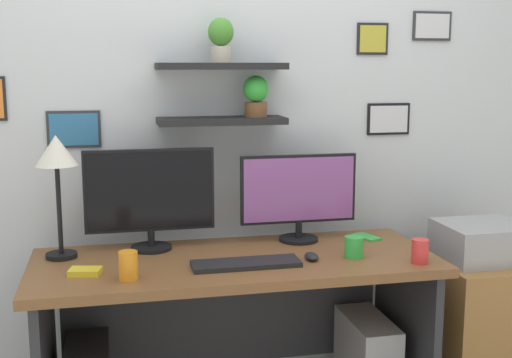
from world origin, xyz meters
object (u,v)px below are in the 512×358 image
object	(u,v)px
desk	(233,300)
desk_lamp	(57,161)
monitor_right	(299,194)
drawer_cabinet	(477,327)
keyboard	(246,264)
cell_phone	(367,237)
monitor_left	(150,196)
scissors_tray	(85,272)
computer_mouse	(312,256)
coffee_mug	(354,247)
pen_cup	(420,251)
printer	(482,242)
water_cup	(128,266)

from	to	relation	value
desk	desk_lamp	distance (m)	0.95
monitor_right	drawer_cabinet	xyz separation A→B (m)	(0.83, -0.20, -0.64)
keyboard	desk	bearing A→B (deg)	96.62
drawer_cabinet	keyboard	bearing A→B (deg)	-173.32
cell_phone	drawer_cabinet	xyz separation A→B (m)	(0.50, -0.17, -0.42)
keyboard	drawer_cabinet	size ratio (longest dim) A/B	0.66
monitor_left	scissors_tray	world-z (taller)	monitor_left
drawer_cabinet	scissors_tray	bearing A→B (deg)	-176.57
computer_mouse	coffee_mug	world-z (taller)	coffee_mug
desk_lamp	coffee_mug	world-z (taller)	desk_lamp
coffee_mug	desk	bearing A→B (deg)	162.45
computer_mouse	scissors_tray	bearing A→B (deg)	179.78
desk	desk_lamp	world-z (taller)	desk_lamp
computer_mouse	coffee_mug	xyz separation A→B (m)	(0.19, -0.00, 0.03)
coffee_mug	pen_cup	xyz separation A→B (m)	(0.24, -0.13, 0.01)
coffee_mug	cell_phone	bearing A→B (deg)	58.73
monitor_left	printer	bearing A→B (deg)	-7.75
pen_cup	drawer_cabinet	xyz separation A→B (m)	(0.44, 0.25, -0.47)
water_cup	printer	size ratio (longest dim) A/B	0.29
cell_phone	coffee_mug	world-z (taller)	coffee_mug
cell_phone	drawer_cabinet	size ratio (longest dim) A/B	0.21
monitor_right	desk_lamp	distance (m)	1.07
cell_phone	water_cup	bearing A→B (deg)	-179.28
desk	water_cup	size ratio (longest dim) A/B	15.41
keyboard	cell_phone	size ratio (longest dim) A/B	3.14
printer	monitor_left	bearing A→B (deg)	172.25
coffee_mug	printer	world-z (taller)	coffee_mug
coffee_mug	drawer_cabinet	distance (m)	0.82
monitor_right	keyboard	size ratio (longest dim) A/B	1.23
keyboard	printer	world-z (taller)	printer
computer_mouse	printer	bearing A→B (deg)	7.30
desk_lamp	cell_phone	distance (m)	1.44
monitor_right	keyboard	bearing A→B (deg)	-133.19
desk_lamp	cell_phone	size ratio (longest dim) A/B	3.71
monitor_left	cell_phone	xyz separation A→B (m)	(1.00, -0.03, -0.24)
desk_lamp	water_cup	size ratio (longest dim) A/B	4.72
desk_lamp	scissors_tray	xyz separation A→B (m)	(0.10, -0.26, -0.40)
water_cup	coffee_mug	bearing A→B (deg)	5.57
printer	drawer_cabinet	bearing A→B (deg)	0.00
pen_cup	printer	world-z (taller)	pen_cup
desk	printer	xyz separation A→B (m)	(1.16, -0.04, 0.21)
monitor_right	coffee_mug	bearing A→B (deg)	-64.27
desk	keyboard	size ratio (longest dim) A/B	3.85
drawer_cabinet	cell_phone	bearing A→B (deg)	160.83
monitor_left	water_cup	bearing A→B (deg)	-105.19
monitor_left	keyboard	world-z (taller)	monitor_left
monitor_left	cell_phone	size ratio (longest dim) A/B	4.03
monitor_right	keyboard	xyz separation A→B (m)	(-0.32, -0.34, -0.21)
monitor_left	drawer_cabinet	world-z (taller)	monitor_left
desk_lamp	keyboard	bearing A→B (deg)	-21.17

